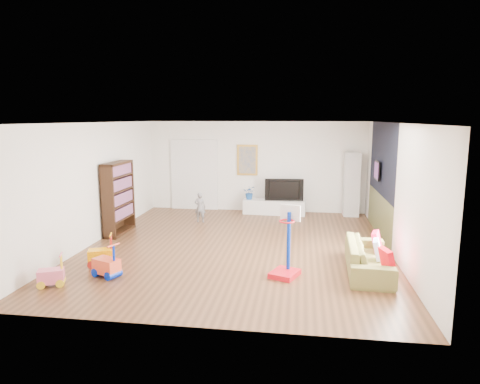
# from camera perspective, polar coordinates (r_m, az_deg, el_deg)

# --- Properties ---
(floor) EXTENTS (6.50, 7.50, 0.00)m
(floor) POSITION_cam_1_polar(r_m,az_deg,el_deg) (9.52, -0.34, -7.25)
(floor) COLOR brown
(floor) RESTS_ON ground
(ceiling) EXTENTS (6.50, 7.50, 0.00)m
(ceiling) POSITION_cam_1_polar(r_m,az_deg,el_deg) (9.10, -0.36, 9.23)
(ceiling) COLOR white
(ceiling) RESTS_ON ground
(wall_back) EXTENTS (6.50, 0.00, 2.70)m
(wall_back) POSITION_cam_1_polar(r_m,az_deg,el_deg) (12.90, 2.12, 3.40)
(wall_back) COLOR white
(wall_back) RESTS_ON ground
(wall_front) EXTENTS (6.50, 0.00, 2.70)m
(wall_front) POSITION_cam_1_polar(r_m,az_deg,el_deg) (5.61, -6.06, -5.18)
(wall_front) COLOR silver
(wall_front) RESTS_ON ground
(wall_left) EXTENTS (0.00, 7.50, 2.70)m
(wall_left) POSITION_cam_1_polar(r_m,az_deg,el_deg) (10.20, -18.72, 1.17)
(wall_left) COLOR white
(wall_left) RESTS_ON ground
(wall_right) EXTENTS (0.00, 7.50, 2.70)m
(wall_right) POSITION_cam_1_polar(r_m,az_deg,el_deg) (9.31, 19.85, 0.31)
(wall_right) COLOR white
(wall_right) RESTS_ON ground
(navy_accent) EXTENTS (0.01, 3.20, 1.70)m
(navy_accent) POSITION_cam_1_polar(r_m,az_deg,el_deg) (10.61, 18.43, 4.22)
(navy_accent) COLOR black
(navy_accent) RESTS_ON wall_right
(olive_wainscot) EXTENTS (0.01, 3.20, 1.00)m
(olive_wainscot) POSITION_cam_1_polar(r_m,az_deg,el_deg) (10.81, 18.04, -2.91)
(olive_wainscot) COLOR brown
(olive_wainscot) RESTS_ON wall_right
(doorway) EXTENTS (1.45, 0.06, 2.10)m
(doorway) POSITION_cam_1_polar(r_m,az_deg,el_deg) (13.23, -6.13, 2.20)
(doorway) COLOR white
(doorway) RESTS_ON ground
(painting_back) EXTENTS (0.62, 0.06, 0.92)m
(painting_back) POSITION_cam_1_polar(r_m,az_deg,el_deg) (12.87, 0.99, 4.28)
(painting_back) COLOR gold
(painting_back) RESTS_ON wall_back
(artwork_right) EXTENTS (0.04, 0.56, 0.46)m
(artwork_right) POSITION_cam_1_polar(r_m,az_deg,el_deg) (10.82, 17.82, 2.76)
(artwork_right) COLOR #7F3F8C
(artwork_right) RESTS_ON wall_right
(media_console) EXTENTS (1.84, 0.55, 0.42)m
(media_console) POSITION_cam_1_polar(r_m,az_deg,el_deg) (12.62, 4.60, -2.01)
(media_console) COLOR silver
(media_console) RESTS_ON ground
(tall_cabinet) EXTENTS (0.44, 0.44, 1.84)m
(tall_cabinet) POSITION_cam_1_polar(r_m,az_deg,el_deg) (12.67, 14.66, 1.00)
(tall_cabinet) COLOR silver
(tall_cabinet) RESTS_ON ground
(bookshelf) EXTENTS (0.33, 1.21, 1.76)m
(bookshelf) POSITION_cam_1_polar(r_m,az_deg,el_deg) (10.81, -15.90, -0.76)
(bookshelf) COLOR black
(bookshelf) RESTS_ON ground
(sofa) EXTENTS (0.84, 1.95, 0.56)m
(sofa) POSITION_cam_1_polar(r_m,az_deg,el_deg) (8.26, 16.76, -8.33)
(sofa) COLOR olive
(sofa) RESTS_ON ground
(basketball_hoop) EXTENTS (0.61, 0.66, 1.28)m
(basketball_hoop) POSITION_cam_1_polar(r_m,az_deg,el_deg) (7.64, 6.06, -6.62)
(basketball_hoop) COLOR red
(basketball_hoop) RESTS_ON ground
(ride_on_yellow) EXTENTS (0.53, 0.43, 0.61)m
(ride_on_yellow) POSITION_cam_1_polar(r_m,az_deg,el_deg) (8.63, -18.08, -7.42)
(ride_on_yellow) COLOR #FF9E00
(ride_on_yellow) RESTS_ON ground
(ride_on_orange) EXTENTS (0.55, 0.45, 0.63)m
(ride_on_orange) POSITION_cam_1_polar(r_m,az_deg,el_deg) (8.04, -17.41, -8.63)
(ride_on_orange) COLOR #ED4F2F
(ride_on_orange) RESTS_ON ground
(ride_on_pink) EXTENTS (0.48, 0.40, 0.55)m
(ride_on_pink) POSITION_cam_1_polar(r_m,az_deg,el_deg) (7.95, -23.94, -9.55)
(ride_on_pink) COLOR pink
(ride_on_pink) RESTS_ON ground
(child) EXTENTS (0.31, 0.21, 0.82)m
(child) POSITION_cam_1_polar(r_m,az_deg,el_deg) (11.62, -5.35, -2.04)
(child) COLOR slate
(child) RESTS_ON ground
(tv) EXTENTS (1.12, 0.23, 0.64)m
(tv) POSITION_cam_1_polar(r_m,az_deg,el_deg) (12.54, 5.88, 0.38)
(tv) COLOR black
(tv) RESTS_ON media_console
(vase_plant) EXTENTS (0.37, 0.32, 0.40)m
(vase_plant) POSITION_cam_1_polar(r_m,az_deg,el_deg) (12.62, 1.30, -0.07)
(vase_plant) COLOR #1A4B94
(vase_plant) RESTS_ON media_console
(pillow_left) EXTENTS (0.19, 0.38, 0.37)m
(pillow_left) POSITION_cam_1_polar(r_m,az_deg,el_deg) (7.71, 19.02, -8.51)
(pillow_left) COLOR red
(pillow_left) RESTS_ON sofa
(pillow_center) EXTENTS (0.16, 0.37, 0.36)m
(pillow_center) POSITION_cam_1_polar(r_m,az_deg,el_deg) (8.23, 17.88, -7.28)
(pillow_center) COLOR white
(pillow_center) RESTS_ON sofa
(pillow_right) EXTENTS (0.20, 0.39, 0.38)m
(pillow_right) POSITION_cam_1_polar(r_m,az_deg,el_deg) (8.73, 17.78, -6.29)
(pillow_right) COLOR red
(pillow_right) RESTS_ON sofa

